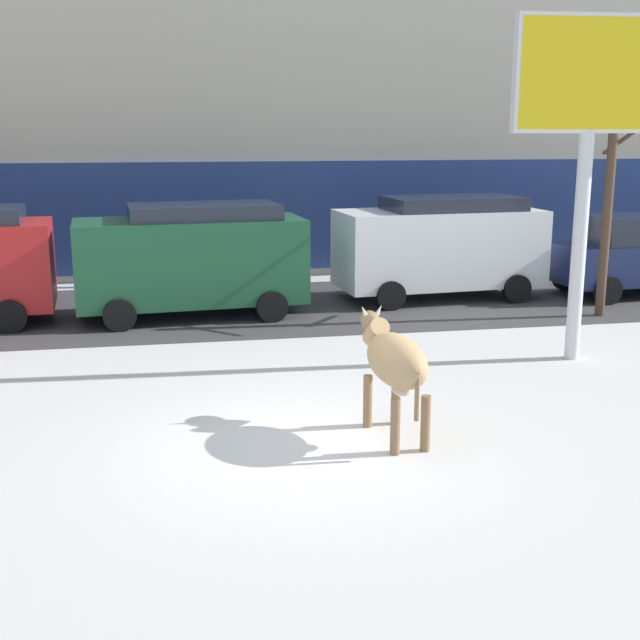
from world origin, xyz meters
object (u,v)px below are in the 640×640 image
(car_darkgreen_van, at_px, (192,257))
(pedestrian_by_cars, at_px, (441,243))
(car_white_van, at_px, (440,244))
(pedestrian_far_left, at_px, (120,251))
(billboard, at_px, (590,96))
(cow_tan, at_px, (394,361))
(car_navy_hatchback, at_px, (629,256))
(pedestrian_near_billboard, at_px, (290,247))
(bare_tree_left_lot, at_px, (609,181))

(car_darkgreen_van, height_order, pedestrian_by_cars, car_darkgreen_van)
(car_darkgreen_van, relative_size, pedestrian_by_cars, 2.74)
(car_white_van, bearing_deg, pedestrian_far_left, 158.75)
(car_darkgreen_van, xyz_separation_m, pedestrian_far_left, (-1.64, 3.69, -0.36))
(billboard, height_order, pedestrian_far_left, billboard)
(cow_tan, bearing_deg, pedestrian_far_left, 109.27)
(car_white_van, bearing_deg, cow_tan, -112.25)
(cow_tan, distance_m, car_white_van, 8.95)
(car_navy_hatchback, distance_m, pedestrian_far_left, 12.19)
(car_darkgreen_van, height_order, pedestrian_near_billboard, car_darkgreen_van)
(pedestrian_by_cars, xyz_separation_m, pedestrian_far_left, (-8.26, 0.00, 0.00))
(pedestrian_near_billboard, bearing_deg, car_navy_hatchback, -23.61)
(pedestrian_near_billboard, bearing_deg, pedestrian_by_cars, 0.00)
(car_darkgreen_van, distance_m, car_navy_hatchback, 10.10)
(pedestrian_far_left, bearing_deg, car_darkgreen_van, -65.98)
(billboard, relative_size, car_navy_hatchback, 1.53)
(cow_tan, bearing_deg, pedestrian_near_billboard, 88.21)
(billboard, bearing_deg, car_white_van, 96.22)
(cow_tan, xyz_separation_m, pedestrian_near_billboard, (0.35, 11.11, -0.11))
(pedestrian_near_billboard, height_order, pedestrian_far_left, same)
(billboard, height_order, bare_tree_left_lot, billboard)
(car_white_van, relative_size, pedestrian_by_cars, 2.74)
(cow_tan, distance_m, bare_tree_left_lot, 8.68)
(billboard, distance_m, pedestrian_far_left, 11.82)
(pedestrian_far_left, bearing_deg, pedestrian_near_billboard, 0.00)
(car_darkgreen_van, distance_m, bare_tree_left_lot, 8.61)
(car_darkgreen_van, distance_m, pedestrian_far_left, 4.06)
(pedestrian_far_left, bearing_deg, car_navy_hatchback, -15.62)
(car_navy_hatchback, relative_size, pedestrian_far_left, 2.09)
(car_darkgreen_van, relative_size, pedestrian_near_billboard, 2.74)
(car_darkgreen_van, height_order, car_navy_hatchback, car_darkgreen_van)
(cow_tan, distance_m, pedestrian_far_left, 11.77)
(cow_tan, bearing_deg, billboard, 36.72)
(car_white_van, xyz_separation_m, pedestrian_far_left, (-7.27, 2.83, -0.36))
(bare_tree_left_lot, bearing_deg, cow_tan, -135.87)
(billboard, height_order, pedestrian_by_cars, billboard)
(bare_tree_left_lot, bearing_deg, billboard, -125.77)
(pedestrian_by_cars, bearing_deg, pedestrian_near_billboard, 180.00)
(car_darkgreen_van, height_order, car_white_van, same)
(billboard, bearing_deg, pedestrian_far_left, 133.93)
(billboard, distance_m, pedestrian_by_cars, 8.85)
(car_navy_hatchback, bearing_deg, cow_tan, -135.10)
(pedestrian_far_left, relative_size, bare_tree_left_lot, 0.33)
(car_darkgreen_van, relative_size, pedestrian_far_left, 2.74)
(pedestrian_near_billboard, bearing_deg, car_white_van, -42.92)
(car_white_van, distance_m, car_navy_hatchback, 4.50)
(cow_tan, distance_m, pedestrian_by_cars, 11.94)
(car_navy_hatchback, relative_size, bare_tree_left_lot, 0.69)
(car_white_van, relative_size, car_navy_hatchback, 1.31)
(car_white_van, xyz_separation_m, pedestrian_near_billboard, (-3.04, 2.83, -0.36))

